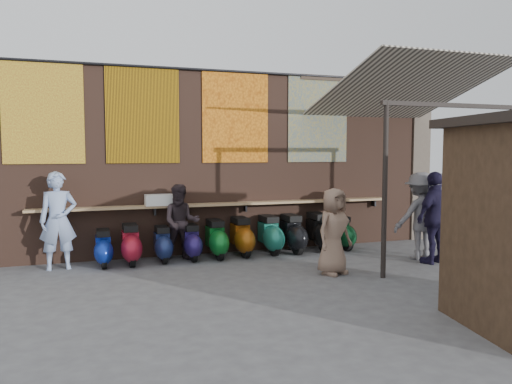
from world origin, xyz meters
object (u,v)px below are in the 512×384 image
scooter_stool_6 (270,235)px  scooter_stool_5 (242,237)px  scooter_stool_8 (319,232)px  diner_left (58,221)px  scooter_stool_0 (103,248)px  shopper_navy (435,218)px  scooter_stool_4 (216,239)px  shopper_grey (420,216)px  scooter_stool_3 (191,242)px  shopper_tan (334,231)px  diner_right (181,222)px  scooter_stool_1 (131,245)px  scooter_stool_7 (293,234)px  scooter_stool_9 (342,233)px  scooter_stool_2 (163,244)px  shelf_box (161,200)px

scooter_stool_6 → scooter_stool_5: bearing=178.9°
scooter_stool_8 → diner_left: (-5.49, 0.02, 0.51)m
scooter_stool_0 → shopper_navy: shopper_navy is taller
scooter_stool_4 → shopper_grey: shopper_grey is taller
scooter_stool_3 → shopper_tan: bearing=-43.0°
scooter_stool_0 → diner_left: (-0.81, 0.03, 0.58)m
diner_right → shopper_grey: bearing=-7.2°
scooter_stool_1 → shopper_grey: shopper_grey is taller
scooter_stool_6 → scooter_stool_7: (0.51, -0.06, 0.00)m
scooter_stool_9 → shopper_navy: 2.25m
scooter_stool_3 → diner_right: diner_right is taller
scooter_stool_5 → scooter_stool_1: bearing=-177.7°
shopper_navy → shopper_grey: 0.42m
scooter_stool_4 → scooter_stool_6: bearing=1.9°
scooter_stool_7 → diner_right: (-2.48, 0.02, 0.37)m
scooter_stool_3 → shopper_tan: shopper_tan is taller
scooter_stool_6 → shopper_grey: (2.76, -1.54, 0.49)m
shopper_grey → scooter_stool_5: bearing=-22.6°
scooter_stool_3 → scooter_stool_1: bearing=-178.1°
scooter_stool_4 → scooter_stool_5: (0.58, 0.05, 0.01)m
scooter_stool_7 → scooter_stool_2: bearing=179.5°
shelf_box → scooter_stool_8: shelf_box is taller
scooter_stool_1 → scooter_stool_4: 1.76m
scooter_stool_5 → diner_right: (-1.32, -0.05, 0.38)m
scooter_stool_1 → scooter_stool_2: (0.64, 0.05, -0.04)m
scooter_stool_8 → shelf_box: bearing=174.8°
scooter_stool_1 → scooter_stool_4: bearing=1.3°
diner_left → shopper_grey: bearing=-17.3°
scooter_stool_7 → scooter_stool_9: size_ratio=1.11×
scooter_stool_0 → shopper_navy: 6.60m
scooter_stool_0 → scooter_stool_8: scooter_stool_8 is taller
scooter_stool_9 → shopper_grey: shopper_grey is taller
scooter_stool_9 → diner_left: 6.09m
scooter_stool_7 → scooter_stool_6: bearing=173.4°
scooter_stool_2 → diner_right: diner_right is taller
diner_right → shopper_tan: 3.18m
scooter_stool_2 → shopper_grey: size_ratio=0.41×
scooter_stool_2 → scooter_stool_7: (2.86, -0.03, 0.06)m
scooter_stool_3 → scooter_stool_9: scooter_stool_9 is taller
scooter_stool_2 → scooter_stool_4: (1.13, -0.01, 0.04)m
scooter_stool_7 → scooter_stool_9: bearing=0.8°
scooter_stool_5 → scooter_stool_9: size_ratio=1.08×
scooter_stool_4 → diner_right: bearing=179.7°
shelf_box → diner_right: bearing=-39.4°
scooter_stool_0 → scooter_stool_8: size_ratio=0.84×
scooter_stool_5 → scooter_stool_6: size_ratio=0.99×
scooter_stool_1 → scooter_stool_7: size_ratio=0.94×
scooter_stool_1 → shopper_navy: 6.10m
diner_right → shopper_navy: shopper_navy is taller
scooter_stool_0 → scooter_stool_7: size_ratio=0.85×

